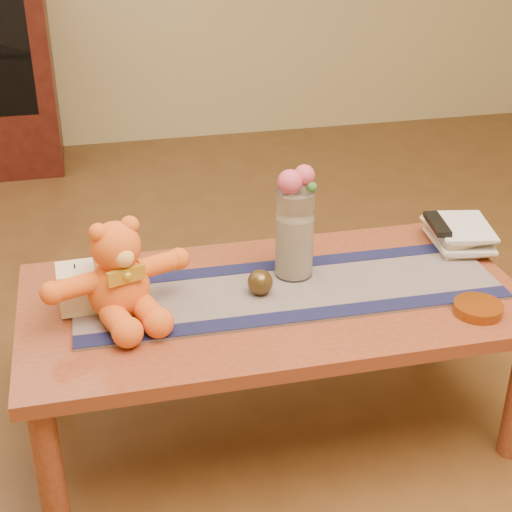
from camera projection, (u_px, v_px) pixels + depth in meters
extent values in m
plane|color=#4E3016|center=(272.00, 421.00, 2.34)|extent=(5.50, 5.50, 0.00)
cube|color=maroon|center=(273.00, 301.00, 2.14)|extent=(1.40, 0.70, 0.04)
cylinder|color=maroon|center=(49.00, 470.00, 1.87)|extent=(0.07, 0.07, 0.41)
cylinder|color=maroon|center=(51.00, 341.00, 2.37)|extent=(0.07, 0.07, 0.41)
cylinder|color=maroon|center=(431.00, 293.00, 2.63)|extent=(0.07, 0.07, 0.41)
cube|color=#171B41|center=(289.00, 290.00, 2.15)|extent=(1.20, 0.37, 0.01)
cube|color=#13153A|center=(303.00, 315.00, 2.02)|extent=(1.20, 0.08, 0.00)
cube|color=#13153A|center=(277.00, 265.00, 2.27)|extent=(1.20, 0.08, 0.00)
cube|color=beige|center=(77.00, 288.00, 2.03)|extent=(0.10, 0.10, 0.12)
cylinder|color=black|center=(75.00, 266.00, 2.00)|extent=(0.00, 0.00, 0.01)
cylinder|color=silver|center=(294.00, 234.00, 2.17)|extent=(0.11, 0.11, 0.26)
cylinder|color=beige|center=(294.00, 246.00, 2.19)|extent=(0.09, 0.09, 0.18)
sphere|color=#C3445E|center=(290.00, 182.00, 2.08)|extent=(0.07, 0.07, 0.07)
sphere|color=#C3445E|center=(304.00, 175.00, 2.10)|extent=(0.06, 0.06, 0.06)
sphere|color=#4E50A9|center=(296.00, 178.00, 2.13)|extent=(0.04, 0.04, 0.04)
sphere|color=#4E50A9|center=(283.00, 183.00, 2.11)|extent=(0.04, 0.04, 0.04)
sphere|color=#33662D|center=(312.00, 187.00, 2.09)|extent=(0.03, 0.03, 0.03)
sphere|color=#493618|center=(260.00, 282.00, 2.11)|extent=(0.07, 0.07, 0.07)
imported|color=beige|center=(434.00, 244.00, 2.40)|extent=(0.19, 0.24, 0.02)
imported|color=beige|center=(436.00, 239.00, 2.38)|extent=(0.21, 0.26, 0.02)
imported|color=beige|center=(433.00, 233.00, 2.38)|extent=(0.18, 0.23, 0.02)
imported|color=beige|center=(437.00, 228.00, 2.37)|extent=(0.21, 0.25, 0.02)
cube|color=black|center=(437.00, 224.00, 2.35)|extent=(0.07, 0.16, 0.02)
cylinder|color=#BF5914|center=(478.00, 308.00, 2.04)|extent=(0.17, 0.17, 0.03)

